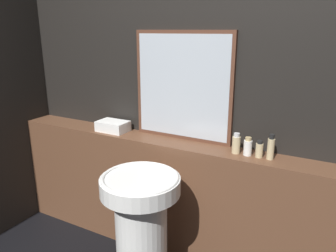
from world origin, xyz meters
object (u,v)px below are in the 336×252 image
Objects in this scene: towel_stack at (113,126)px; mirror at (183,87)px; pedestal_sink at (141,228)px; body_wash_bottle at (271,148)px; shampoo_bottle at (236,144)px; lotion_bottle at (259,150)px; conditioner_bottle at (248,147)px.

mirror is at bearing 9.98° from towel_stack.
body_wash_bottle is (0.65, 0.47, 0.50)m from pedestal_sink.
shampoo_bottle is 1.23× the size of lotion_bottle.
lotion_bottle is (0.15, 0.00, -0.01)m from shampoo_bottle.
conditioner_bottle is (0.51, -0.10, -0.33)m from mirror.
shampoo_bottle is (0.44, 0.47, 0.49)m from pedestal_sink.
mirror is 0.68m from lotion_bottle.
mirror is 7.02× the size of lotion_bottle.
shampoo_bottle reaches higher than pedestal_sink.
towel_stack is 1.14m from lotion_bottle.
towel_stack is (-0.56, -0.10, -0.34)m from mirror.
towel_stack is at bearing -170.02° from mirror.
towel_stack is 1.77× the size of shampoo_bottle.
shampoo_bottle is at bearing -12.65° from mirror.
body_wash_bottle reaches higher than lotion_bottle.
lotion_bottle is at bearing 38.55° from pedestal_sink.
lotion_bottle is (0.58, -0.10, -0.33)m from mirror.
lotion_bottle reaches higher than pedestal_sink.
pedestal_sink is 5.19× the size of body_wash_bottle.
pedestal_sink is 0.84m from conditioner_bottle.
towel_stack is 0.99m from shampoo_bottle.
lotion_bottle is at bearing -9.51° from mirror.
conditioner_bottle is 0.74× the size of body_wash_bottle.
mirror is 6.44× the size of conditioner_bottle.
towel_stack is at bearing 180.00° from shampoo_bottle.
lotion_bottle is (0.07, 0.00, -0.00)m from conditioner_bottle.
pedestal_sink is at bearing -144.47° from body_wash_bottle.
towel_stack is at bearing 180.00° from lotion_bottle.
lotion_bottle is at bearing 0.00° from shampoo_bottle.
mirror reaches higher than towel_stack.
towel_stack is 2.19× the size of lotion_bottle.
shampoo_bottle reaches higher than lotion_bottle.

